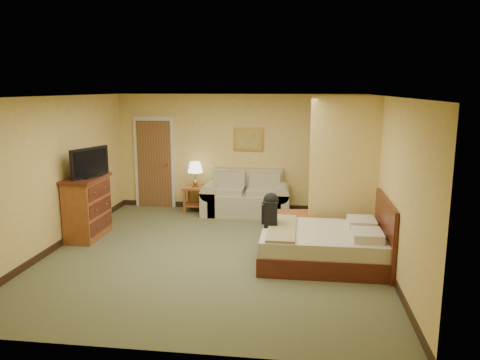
% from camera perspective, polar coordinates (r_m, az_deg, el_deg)
% --- Properties ---
extents(floor, '(6.00, 6.00, 0.00)m').
position_cam_1_polar(floor, '(7.95, -3.09, -8.92)').
color(floor, brown).
rests_on(floor, ground).
extents(ceiling, '(6.00, 6.00, 0.00)m').
position_cam_1_polar(ceiling, '(7.47, -3.30, 10.15)').
color(ceiling, white).
rests_on(ceiling, back_wall).
extents(back_wall, '(5.50, 0.02, 2.60)m').
position_cam_1_polar(back_wall, '(10.53, -0.19, 3.36)').
color(back_wall, '#DAB85D').
rests_on(back_wall, floor).
extents(left_wall, '(0.02, 6.00, 2.60)m').
position_cam_1_polar(left_wall, '(8.54, -21.63, 0.74)').
color(left_wall, '#DAB85D').
rests_on(left_wall, floor).
extents(right_wall, '(0.02, 6.00, 2.60)m').
position_cam_1_polar(right_wall, '(7.60, 17.64, -0.20)').
color(right_wall, '#DAB85D').
rests_on(right_wall, floor).
extents(partition, '(1.20, 0.15, 2.60)m').
position_cam_1_polar(partition, '(8.42, 12.54, 1.13)').
color(partition, '#DAB85D').
rests_on(partition, floor).
extents(door, '(0.94, 0.16, 2.10)m').
position_cam_1_polar(door, '(10.96, -10.38, 2.08)').
color(door, beige).
rests_on(door, floor).
extents(baseboard, '(5.50, 0.02, 0.12)m').
position_cam_1_polar(baseboard, '(10.76, -0.19, -3.20)').
color(baseboard, black).
rests_on(baseboard, floor).
extents(loveseat, '(1.90, 0.88, 0.96)m').
position_cam_1_polar(loveseat, '(10.27, 0.77, -2.45)').
color(loveseat, tan).
rests_on(loveseat, floor).
extents(side_table, '(0.51, 0.51, 0.57)m').
position_cam_1_polar(side_table, '(10.52, -5.42, -1.83)').
color(side_table, brown).
rests_on(side_table, floor).
extents(table_lamp, '(0.34, 0.34, 0.56)m').
position_cam_1_polar(table_lamp, '(10.40, -5.48, 1.48)').
color(table_lamp, '#A37E3C').
rests_on(table_lamp, side_table).
extents(coffee_table, '(0.84, 0.84, 0.49)m').
position_cam_1_polar(coffee_table, '(8.55, 6.47, -5.08)').
color(coffee_table, brown).
rests_on(coffee_table, floor).
extents(wall_picture, '(0.67, 0.04, 0.52)m').
position_cam_1_polar(wall_picture, '(10.44, 1.04, 4.95)').
color(wall_picture, '#B78E3F').
rests_on(wall_picture, back_wall).
extents(dresser, '(0.56, 1.07, 1.14)m').
position_cam_1_polar(dresser, '(9.04, -18.10, -3.17)').
color(dresser, brown).
rests_on(dresser, floor).
extents(tv, '(0.35, 0.85, 0.54)m').
position_cam_1_polar(tv, '(8.84, -17.84, 1.95)').
color(tv, black).
rests_on(tv, dresser).
extents(bed, '(1.95, 1.64, 1.06)m').
position_cam_1_polar(bed, '(7.59, 10.43, -7.79)').
color(bed, '#461910').
rests_on(bed, floor).
extents(backpack, '(0.25, 0.33, 0.55)m').
position_cam_1_polar(backpack, '(7.60, 3.79, -3.49)').
color(backpack, black).
rests_on(backpack, bed).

